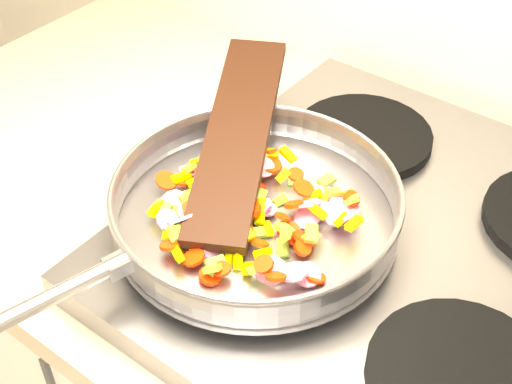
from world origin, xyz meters
The scene contains 7 objects.
cooktop centered at (-0.70, 1.67, 0.92)m, with size 0.60×0.60×0.04m, color #939399.
grate_fl centered at (-0.84, 1.52, 0.95)m, with size 0.19×0.19×0.02m, color black.
grate_fr centered at (-0.56, 1.52, 0.95)m, with size 0.19×0.19×0.02m, color black.
grate_bl centered at (-0.84, 1.81, 0.95)m, with size 0.19×0.19×0.02m, color black.
saute_pan centered at (-0.85, 1.57, 0.99)m, with size 0.38×0.54×0.05m.
vegetable_heap centered at (-0.85, 1.57, 0.98)m, with size 0.26×0.24×0.05m.
wooden_spatula centered at (-0.93, 1.63, 1.01)m, with size 0.34×0.08×0.02m, color black.
Camera 1 is at (-0.48, 1.08, 1.54)m, focal length 50.00 mm.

